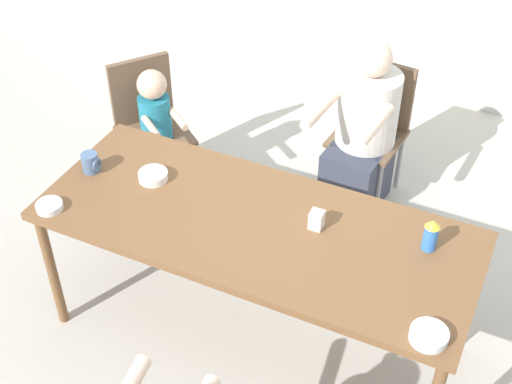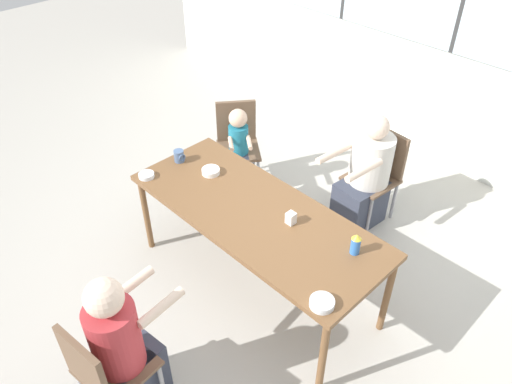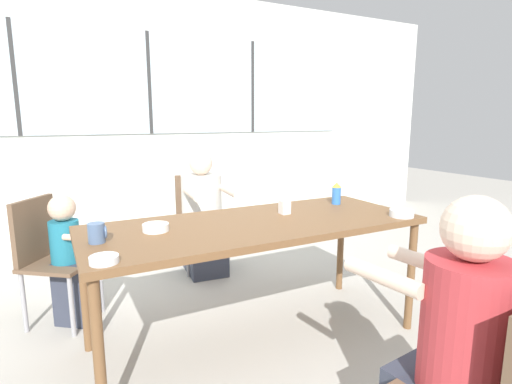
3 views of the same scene
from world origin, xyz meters
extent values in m
plane|color=#B2ADA3|center=(0.00, 0.00, 0.00)|extent=(16.00, 16.00, 0.00)
cube|color=brown|center=(0.00, 0.00, 0.74)|extent=(2.00, 0.81, 0.04)
cylinder|color=brown|center=(-0.95, -0.35, 0.36)|extent=(0.05, 0.05, 0.72)
cylinder|color=brown|center=(-0.95, 0.35, 0.36)|extent=(0.05, 0.05, 0.72)
cylinder|color=brown|center=(0.95, 0.35, 0.36)|extent=(0.05, 0.05, 0.72)
cube|color=brown|center=(0.12, 1.32, 0.42)|extent=(0.43, 0.43, 0.03)
cube|color=brown|center=(0.14, 1.50, 0.64)|extent=(0.38, 0.07, 0.42)
cylinder|color=#99999E|center=(0.27, 1.13, 0.20)|extent=(0.03, 0.03, 0.41)
cylinder|color=#99999E|center=(-0.07, 1.16, 0.20)|extent=(0.03, 0.03, 0.41)
cylinder|color=#99999E|center=(0.30, 1.47, 0.20)|extent=(0.03, 0.03, 0.41)
cylinder|color=#99999E|center=(-0.03, 1.50, 0.20)|extent=(0.03, 0.03, 0.41)
cube|color=brown|center=(-1.05, 0.80, 0.42)|extent=(0.56, 0.56, 0.03)
cube|color=brown|center=(-1.20, 0.90, 0.64)|extent=(0.26, 0.32, 0.42)
cylinder|color=#99999E|center=(-0.82, 0.83, 0.20)|extent=(0.03, 0.03, 0.41)
cylinder|color=#99999E|center=(-1.02, 0.56, 0.20)|extent=(0.03, 0.03, 0.41)
cylinder|color=#99999E|center=(-1.09, 1.03, 0.20)|extent=(0.03, 0.03, 0.41)
cylinder|color=#99999E|center=(-1.29, 0.76, 0.20)|extent=(0.03, 0.03, 0.41)
cube|color=#333847|center=(0.11, 1.20, 0.22)|extent=(0.36, 0.46, 0.43)
cylinder|color=beige|center=(0.12, 1.28, 0.66)|extent=(0.36, 0.36, 0.44)
sphere|color=beige|center=(0.12, 1.28, 0.98)|extent=(0.21, 0.21, 0.21)
cylinder|color=beige|center=(0.25, 0.96, 0.77)|extent=(0.10, 0.40, 0.06)
cylinder|color=beige|center=(-0.07, 0.99, 0.77)|extent=(0.10, 0.40, 0.06)
cube|color=#333847|center=(-0.99, 0.75, 0.22)|extent=(0.28, 0.27, 0.43)
cylinder|color=#1E7089|center=(-1.02, 0.77, 0.57)|extent=(0.19, 0.19, 0.28)
sphere|color=#DBB293|center=(-1.02, 0.77, 0.80)|extent=(0.17, 0.17, 0.17)
cylinder|color=#DBB293|center=(-0.85, 0.74, 0.63)|extent=(0.19, 0.16, 0.04)
cylinder|color=#DBB293|center=(-0.95, 0.61, 0.63)|extent=(0.19, 0.16, 0.04)
cylinder|color=slate|center=(-0.89, 0.00, 0.81)|extent=(0.08, 0.08, 0.10)
torus|color=slate|center=(-0.85, 0.00, 0.81)|extent=(0.01, 0.07, 0.07)
cylinder|color=blue|center=(0.74, 0.17, 0.82)|extent=(0.06, 0.06, 0.12)
cone|color=gold|center=(0.74, 0.17, 0.90)|extent=(0.07, 0.07, 0.03)
cube|color=silver|center=(0.25, 0.09, 0.81)|extent=(0.06, 0.06, 0.09)
cylinder|color=white|center=(-0.58, 0.07, 0.78)|extent=(0.14, 0.14, 0.04)
cylinder|color=silver|center=(0.87, -0.32, 0.78)|extent=(0.15, 0.15, 0.04)
cylinder|color=silver|center=(-0.90, -0.32, 0.78)|extent=(0.12, 0.12, 0.03)
camera|label=1|loc=(1.02, -2.15, 2.91)|focal=50.00mm
camera|label=2|loc=(1.94, -1.90, 3.09)|focal=35.00mm
camera|label=3|loc=(-1.07, -2.06, 1.37)|focal=28.00mm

